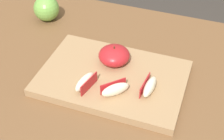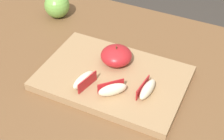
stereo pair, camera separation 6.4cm
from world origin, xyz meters
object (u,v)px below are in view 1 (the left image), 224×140
at_px(apple_half_skin_up, 114,55).
at_px(apple_wedge_front, 85,82).
at_px(apple_wedge_right, 115,89).
at_px(whole_apple_granny_green, 46,8).
at_px(cutting_board, 112,79).
at_px(apple_wedge_middle, 149,87).

xyz_separation_m(apple_half_skin_up, apple_wedge_front, (-0.04, -0.11, -0.01)).
bearing_deg(apple_half_skin_up, apple_wedge_front, -107.07).
xyz_separation_m(apple_wedge_right, whole_apple_granny_green, (-0.33, 0.27, 0.00)).
bearing_deg(apple_wedge_right, whole_apple_granny_green, 140.51).
relative_size(apple_half_skin_up, apple_wedge_front, 1.12).
bearing_deg(apple_wedge_right, apple_wedge_front, -179.25).
relative_size(cutting_board, apple_half_skin_up, 4.46).
relative_size(cutting_board, apple_wedge_middle, 5.12).
bearing_deg(apple_wedge_front, apple_half_skin_up, 72.93).
height_order(cutting_board, apple_wedge_middle, apple_wedge_middle).
height_order(apple_wedge_front, apple_wedge_right, same).
bearing_deg(apple_half_skin_up, apple_wedge_right, -69.44).
xyz_separation_m(apple_wedge_middle, apple_wedge_right, (-0.07, -0.04, 0.00)).
height_order(apple_wedge_middle, apple_wedge_front, same).
bearing_deg(apple_wedge_middle, cutting_board, 167.80).
distance_m(apple_wedge_middle, whole_apple_granny_green, 0.47).
relative_size(apple_wedge_middle, apple_wedge_front, 0.98).
xyz_separation_m(apple_wedge_middle, apple_wedge_front, (-0.15, -0.04, 0.00)).
xyz_separation_m(apple_half_skin_up, apple_wedge_right, (0.04, -0.11, -0.01)).
bearing_deg(apple_wedge_middle, apple_half_skin_up, 146.77).
xyz_separation_m(apple_half_skin_up, whole_apple_granny_green, (-0.29, 0.16, -0.00)).
bearing_deg(apple_wedge_middle, apple_wedge_right, -153.98).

